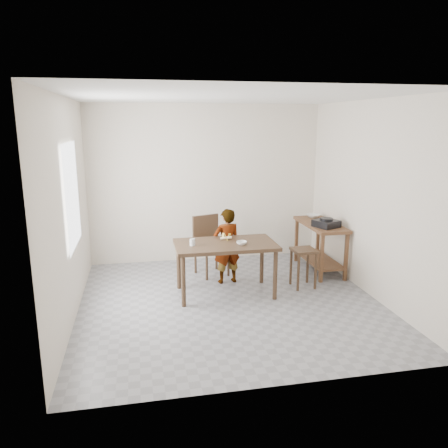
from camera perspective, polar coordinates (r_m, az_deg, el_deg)
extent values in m
cube|color=gray|center=(6.06, 0.75, -10.29)|extent=(4.00, 4.00, 0.04)
cube|color=white|center=(5.57, 0.84, 16.53)|extent=(4.00, 4.00, 0.04)
cube|color=silver|center=(7.62, -2.39, 5.29)|extent=(4.00, 0.04, 2.70)
cube|color=silver|center=(3.76, 7.23, -3.06)|extent=(4.00, 0.04, 2.70)
cube|color=silver|center=(5.60, -19.86, 1.65)|extent=(0.04, 4.00, 2.70)
cube|color=silver|center=(6.39, 18.84, 3.06)|extent=(0.04, 4.00, 2.70)
cube|color=white|center=(5.77, -19.21, 3.52)|extent=(0.02, 1.10, 1.30)
imported|color=white|center=(6.57, 0.37, -2.90)|extent=(0.46, 0.34, 1.15)
cylinder|color=silver|center=(5.97, -4.15, -2.38)|extent=(0.08, 0.08, 0.09)
imported|color=silver|center=(6.01, 2.32, -2.48)|extent=(0.16, 0.16, 0.05)
imported|color=silver|center=(7.62, 11.59, 1.05)|extent=(0.29, 0.29, 0.06)
cube|color=black|center=(6.97, 13.21, 0.07)|extent=(0.43, 0.43, 0.11)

